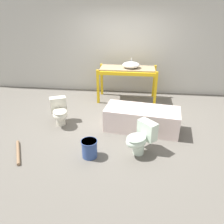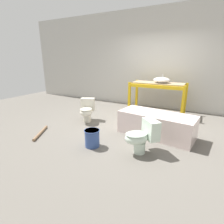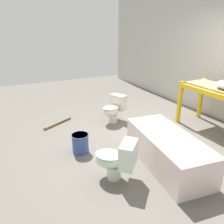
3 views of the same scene
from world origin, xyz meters
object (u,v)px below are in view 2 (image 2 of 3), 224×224
sink_basin (162,80)px  bathtub_main (156,123)px  toilet_near (87,110)px  toilet_far (142,136)px  bucket_white (92,138)px

sink_basin → bathtub_main: sink_basin is taller
bathtub_main → toilet_near: 1.87m
bathtub_main → toilet_far: size_ratio=2.56×
toilet_near → toilet_far: size_ratio=1.02×
bathtub_main → toilet_far: bearing=-84.7°
bathtub_main → toilet_near: (-1.87, 0.02, 0.03)m
sink_basin → bucket_white: size_ratio=1.40×
toilet_far → bucket_white: 0.95m
sink_basin → toilet_near: 2.35m
sink_basin → bathtub_main: size_ratio=0.28×
bathtub_main → toilet_far: toilet_far is taller
toilet_near → bucket_white: (0.92, -1.12, -0.15)m
bathtub_main → bucket_white: 1.45m
bathtub_main → bucket_white: (-0.95, -1.09, -0.12)m
toilet_near → bucket_white: bearing=-75.5°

